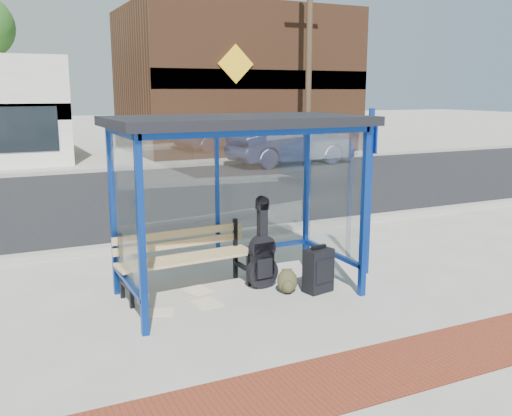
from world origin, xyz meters
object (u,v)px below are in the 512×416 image
bench (185,255)px  fire_hydrant (331,146)px  suitcase (318,270)px  guitar_bag (262,257)px  backpack (287,282)px  parked_car (291,143)px

bench → fire_hydrant: (10.99, 13.31, -0.07)m
suitcase → fire_hydrant: size_ratio=0.82×
fire_hydrant → guitar_bag: bearing=-126.1°
bench → suitcase: size_ratio=2.92×
bench → fire_hydrant: 17.26m
guitar_bag → backpack: size_ratio=3.67×
guitar_bag → fire_hydrant: size_ratio=1.53×
guitar_bag → parked_car: parked_car is taller
suitcase → fire_hydrant: (9.35, 14.16, 0.13)m
parked_car → fire_hydrant: size_ratio=5.95×
suitcase → parked_car: bearing=51.4°
parked_car → fire_hydrant: parked_car is taller
suitcase → backpack: size_ratio=1.98×
bench → backpack: bench is taller
guitar_bag → fire_hydrant: 16.92m
guitar_bag → suitcase: bearing=-41.0°
guitar_bag → fire_hydrant: guitar_bag is taller
backpack → guitar_bag: bearing=144.2°
backpack → parked_car: (6.84, 12.25, 0.64)m
suitcase → backpack: 0.46m
backpack → parked_car: bearing=83.9°
guitar_bag → parked_car: 13.84m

